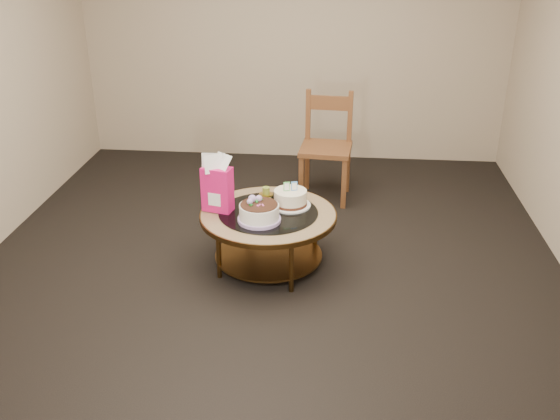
# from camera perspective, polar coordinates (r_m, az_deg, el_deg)

# --- Properties ---
(ground) EXTENTS (5.00, 5.00, 0.00)m
(ground) POSITION_cam_1_polar(r_m,az_deg,el_deg) (4.83, -1.04, -5.11)
(ground) COLOR black
(ground) RESTS_ON ground
(room_walls) EXTENTS (4.52, 5.02, 2.61)m
(room_walls) POSITION_cam_1_polar(r_m,az_deg,el_deg) (4.27, -1.20, 13.07)
(room_walls) COLOR tan
(room_walls) RESTS_ON ground
(coffee_table) EXTENTS (1.02, 1.02, 0.46)m
(coffee_table) POSITION_cam_1_polar(r_m,az_deg,el_deg) (4.66, -1.07, -1.08)
(coffee_table) COLOR #573A18
(coffee_table) RESTS_ON ground
(decorated_cake) EXTENTS (0.31, 0.31, 0.18)m
(decorated_cake) POSITION_cam_1_polar(r_m,az_deg,el_deg) (4.46, -1.93, -0.31)
(decorated_cake) COLOR #AC8DC8
(decorated_cake) RESTS_ON coffee_table
(cream_cake) EXTENTS (0.31, 0.31, 0.20)m
(cream_cake) POSITION_cam_1_polar(r_m,az_deg,el_deg) (4.70, 0.95, 1.07)
(cream_cake) COLOR white
(cream_cake) RESTS_ON coffee_table
(gift_bag) EXTENTS (0.24, 0.20, 0.43)m
(gift_bag) POSITION_cam_1_polar(r_m,az_deg,el_deg) (4.59, -5.76, 2.44)
(gift_bag) COLOR #E81566
(gift_bag) RESTS_ON coffee_table
(pillar_candle) EXTENTS (0.11, 0.11, 0.08)m
(pillar_candle) POSITION_cam_1_polar(r_m,az_deg,el_deg) (4.88, -1.28, 1.57)
(pillar_candle) COLOR #E3C15D
(pillar_candle) RESTS_ON coffee_table
(dining_chair) EXTENTS (0.50, 0.50, 1.00)m
(dining_chair) POSITION_cam_1_polar(r_m,az_deg,el_deg) (5.86, 4.25, 5.84)
(dining_chair) COLOR brown
(dining_chair) RESTS_ON ground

